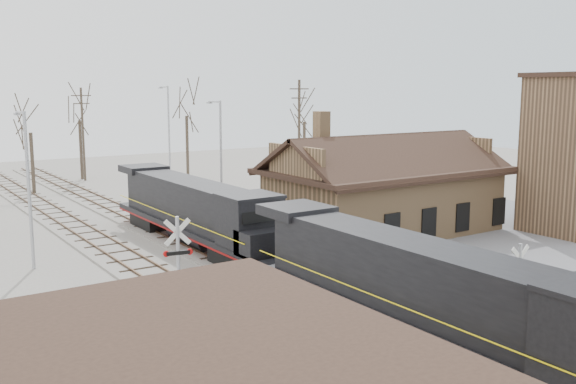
% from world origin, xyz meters
% --- Properties ---
extents(ground, '(140.00, 140.00, 0.00)m').
position_xyz_m(ground, '(0.00, 0.00, 0.00)').
color(ground, gray).
rests_on(ground, ground).
extents(road, '(60.00, 9.00, 0.03)m').
position_xyz_m(road, '(0.00, 0.00, 0.01)').
color(road, slate).
rests_on(road, ground).
extents(parking_lot, '(22.00, 26.00, 0.03)m').
position_xyz_m(parking_lot, '(18.00, 4.00, 0.02)').
color(parking_lot, slate).
rests_on(parking_lot, ground).
extents(track_main, '(3.40, 90.00, 0.24)m').
position_xyz_m(track_main, '(0.00, 15.00, 0.07)').
color(track_main, gray).
rests_on(track_main, ground).
extents(track_siding, '(3.40, 90.00, 0.24)m').
position_xyz_m(track_siding, '(-4.50, 15.00, 0.07)').
color(track_siding, gray).
rests_on(track_siding, ground).
extents(depot, '(15.20, 9.31, 7.90)m').
position_xyz_m(depot, '(11.99, 12.00, 2.41)').
color(depot, '#A07B53').
rests_on(depot, ground).
extents(locomotive_lead, '(2.73, 18.31, 4.06)m').
position_xyz_m(locomotive_lead, '(0.00, -3.63, 2.13)').
color(locomotive_lead, black).
rests_on(locomotive_lead, ground).
extents(locomotive_trailing, '(2.73, 18.31, 3.84)m').
position_xyz_m(locomotive_trailing, '(0.00, 14.95, 2.13)').
color(locomotive_trailing, black).
rests_on(locomotive_trailing, ground).
extents(crossbuck_near, '(1.05, 0.28, 3.69)m').
position_xyz_m(crossbuck_near, '(3.56, -4.59, 1.76)').
color(crossbuck_near, '#A5A8AD').
rests_on(crossbuck_near, ground).
extents(crossbuck_far, '(1.20, 0.33, 4.24)m').
position_xyz_m(crossbuck_far, '(-5.89, 4.49, 1.98)').
color(crossbuck_far, '#A5A8AD').
rests_on(crossbuck_far, ground).
extents(streetlight_a, '(0.25, 2.04, 8.17)m').
position_xyz_m(streetlight_a, '(-9.15, 15.64, 4.61)').
color(streetlight_a, '#A5A8AD').
rests_on(streetlight_a, ground).
extents(streetlight_b, '(0.25, 2.04, 8.47)m').
position_xyz_m(streetlight_b, '(5.70, 22.77, 4.77)').
color(streetlight_b, '#A5A8AD').
rests_on(streetlight_b, ground).
extents(streetlight_c, '(0.25, 2.04, 9.59)m').
position_xyz_m(streetlight_c, '(8.26, 38.00, 5.34)').
color(streetlight_c, '#A5A8AD').
rests_on(streetlight_c, ground).
extents(utility_pole_b, '(2.00, 0.24, 9.44)m').
position_xyz_m(utility_pole_b, '(2.85, 47.05, 4.94)').
color(utility_pole_b, '#382D23').
rests_on(utility_pole_b, ground).
extents(utility_pole_c, '(2.00, 0.24, 10.10)m').
position_xyz_m(utility_pole_c, '(16.55, 28.25, 5.28)').
color(utility_pole_c, '#382D23').
rests_on(utility_pole_c, ground).
extents(tree_b, '(3.67, 3.67, 8.98)m').
position_xyz_m(tree_b, '(-3.55, 40.75, 6.38)').
color(tree_b, '#382D23').
rests_on(tree_b, ground).
extents(tree_c, '(4.08, 4.08, 10.00)m').
position_xyz_m(tree_c, '(2.91, 48.29, 7.11)').
color(tree_c, '#382D23').
rests_on(tree_c, ground).
extents(tree_d, '(4.42, 4.42, 10.82)m').
position_xyz_m(tree_d, '(11.50, 40.87, 7.70)').
color(tree_d, '#382D23').
rests_on(tree_d, ground).
extents(tree_e, '(3.95, 3.95, 9.68)m').
position_xyz_m(tree_e, '(22.64, 36.06, 6.89)').
color(tree_e, '#382D23').
rests_on(tree_e, ground).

